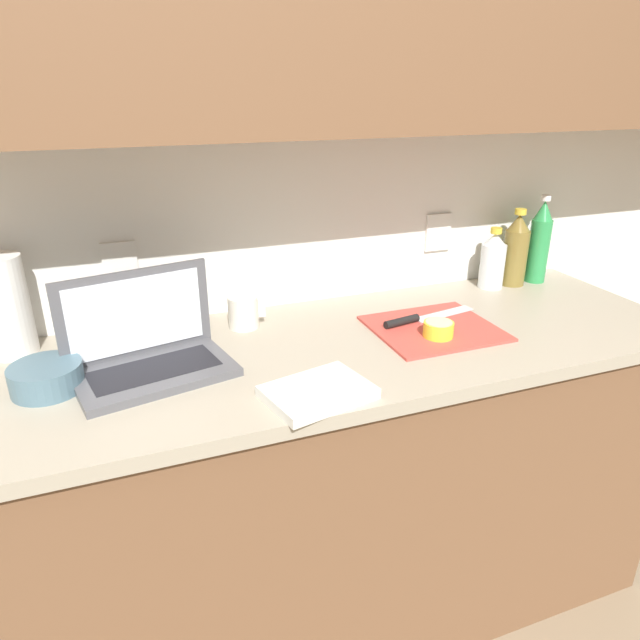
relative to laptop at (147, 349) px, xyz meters
The scene contains 14 objects.
ground_plane 1.00m from the laptop, ahead, with size 12.00×12.00×0.00m, color #847056.
wall_back 0.68m from the laptop, 41.15° to the left, with size 5.20×0.38×2.60m.
counter_unit 0.55m from the laptop, ahead, with size 2.39×0.64×0.91m.
laptop is the anchor object (origin of this frame).
cutting_board 0.76m from the laptop, ahead, with size 0.33×0.30×0.01m, color #D1473D.
knife 0.72m from the laptop, ahead, with size 0.31×0.08×0.02m.
lemon_half_cut 0.74m from the laptop, ahead, with size 0.08×0.08×0.04m.
bottle_green_soda 1.14m from the laptop, 10.59° to the left, with size 0.08×0.08×0.20m.
bottle_oil_tall 1.22m from the laptop, ahead, with size 0.08×0.08×0.25m.
bottle_water_clear 1.32m from the laptop, ahead, with size 0.07×0.07×0.29m.
measuring_cup 0.32m from the laptop, 32.30° to the left, with size 0.10×0.08×0.09m.
bowl_white 0.22m from the laptop, behind, with size 0.15×0.15×0.06m.
paper_towel_roll 0.39m from the laptop, 144.91° to the left, with size 0.12×0.12×0.25m.
dish_towel 0.42m from the laptop, 38.57° to the right, with size 0.22×0.16×0.02m, color silver.
Camera 1 is at (-0.31, -1.24, 1.54)m, focal length 32.00 mm.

